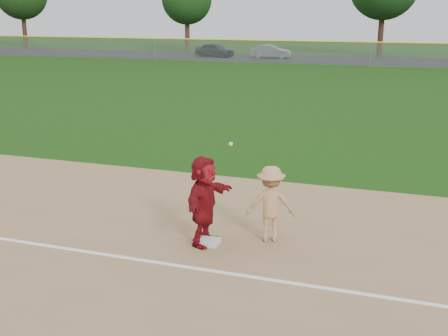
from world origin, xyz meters
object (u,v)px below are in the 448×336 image
(first_base, at_px, (209,242))
(car_left, at_px, (215,50))
(base_runner, at_px, (204,200))
(car_mid, at_px, (271,52))

(first_base, distance_m, car_left, 47.61)
(first_base, distance_m, base_runner, 0.87)
(car_mid, bearing_deg, first_base, -176.51)
(first_base, distance_m, car_mid, 46.17)
(first_base, height_order, base_runner, base_runner)
(first_base, relative_size, base_runner, 0.22)
(car_mid, bearing_deg, car_left, 82.61)
(base_runner, relative_size, car_left, 0.45)
(first_base, xyz_separation_m, base_runner, (-0.11, 0.02, 0.87))
(car_left, bearing_deg, first_base, -148.03)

